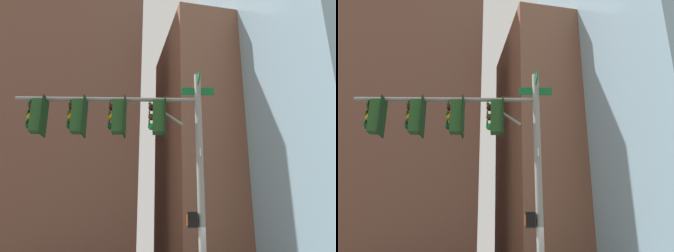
{
  "view_description": "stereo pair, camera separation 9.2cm",
  "coord_description": "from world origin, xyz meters",
  "views": [
    {
      "loc": [
        -9.65,
        2.88,
        1.95
      ],
      "look_at": [
        -0.25,
        0.9,
        5.35
      ],
      "focal_mm": 37.36,
      "sensor_mm": 36.0,
      "label": 1
    },
    {
      "loc": [
        -9.67,
        2.79,
        1.95
      ],
      "look_at": [
        -0.25,
        0.9,
        5.35
      ],
      "focal_mm": 37.36,
      "sensor_mm": 36.0,
      "label": 2
    }
  ],
  "objects": [
    {
      "name": "building_brick_midblock",
      "position": [
        33.84,
        -13.32,
        15.64
      ],
      "size": [
        17.0,
        14.66,
        31.28
      ],
      "primitive_type": "cube",
      "color": "brown",
      "rests_on": "ground_plane"
    },
    {
      "name": "signal_pole_assembly",
      "position": [
        -0.05,
        2.01,
        5.04
      ],
      "size": [
        1.69,
        5.83,
        7.02
      ],
      "rotation": [
        0.0,
        0.0,
        1.39
      ],
      "color": "gray",
      "rests_on": "ground_plane"
    },
    {
      "name": "building_brick_nearside",
      "position": [
        43.08,
        7.36,
        19.51
      ],
      "size": [
        25.17,
        18.8,
        39.02
      ],
      "primitive_type": "cube",
      "color": "brown",
      "rests_on": "ground_plane"
    }
  ]
}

